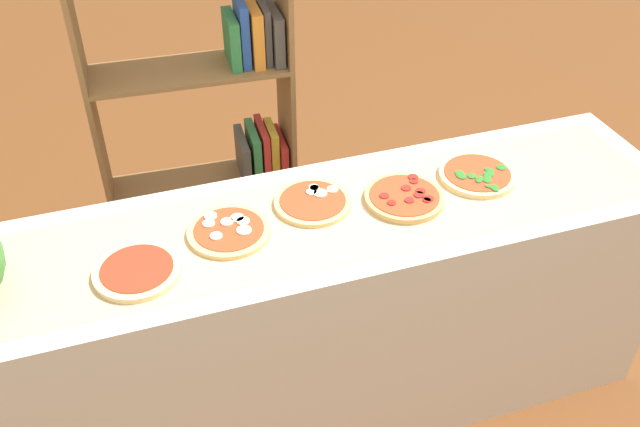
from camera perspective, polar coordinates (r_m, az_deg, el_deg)
The scene contains 9 objects.
ground_plane at distance 2.95m, azimuth -0.00°, elevation -14.88°, with size 12.00×12.00×0.00m, color brown.
counter at distance 2.59m, azimuth -0.00°, elevation -8.58°, with size 2.50×0.62×0.94m, color beige.
parchment_paper at distance 2.27m, azimuth -0.00°, elevation -0.38°, with size 2.36×0.47×0.00m, color tan.
pizza_plain_0 at distance 2.13m, azimuth -14.70°, elevation -4.54°, with size 0.26×0.26×0.02m.
pizza_mozzarella_1 at distance 2.22m, azimuth -7.44°, elevation -1.40°, with size 0.27×0.27×0.02m.
pizza_mozzarella_2 at distance 2.32m, azimuth -0.58°, elevation 0.96°, with size 0.26×0.26×0.02m.
pizza_pepperoni_3 at distance 2.35m, azimuth 6.90°, elevation 1.30°, with size 0.27×0.27×0.03m.
pizza_spinach_4 at distance 2.51m, azimuth 12.71°, elevation 3.09°, with size 0.27×0.27×0.03m.
bookshelf at distance 3.02m, azimuth -8.05°, elevation 6.21°, with size 0.82×0.33×1.66m.
Camera 1 is at (-0.56, -1.69, 2.35)m, focal length 39.20 mm.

